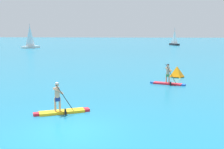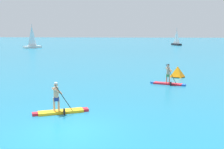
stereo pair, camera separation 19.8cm
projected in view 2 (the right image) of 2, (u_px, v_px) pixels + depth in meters
The scene contains 6 objects.
ground at pixel (67, 130), 12.55m from camera, with size 440.00×440.00×0.00m, color #196B8C.
paddleboarder_mid_center at pixel (60, 107), 15.21m from camera, with size 2.93×1.66×1.72m.
paddleboarder_far_right at pixel (168, 80), 23.52m from camera, with size 2.93×1.37×1.81m.
race_marker_buoy at pixel (178, 72), 27.41m from camera, with size 1.49×1.49×1.07m.
sailboat_left_horizon at pixel (32, 45), 77.48m from camera, with size 4.11×5.24×6.63m.
sailboat_right_horizon at pixel (176, 43), 93.40m from camera, with size 3.05×5.14×5.81m.
Camera 2 is at (3.34, -11.72, 4.39)m, focal length 44.60 mm.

